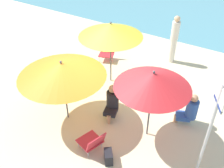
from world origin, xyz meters
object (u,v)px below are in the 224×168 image
object	(u,v)px
umbrella_orange	(62,69)
person_a	(112,101)
beach_chair_a	(92,141)
person_c	(174,39)
person_b	(190,110)
beach_bag	(108,157)
warning_sign	(212,120)
umbrella_yellow	(111,30)
umbrella_red	(153,80)
beach_chair_b	(149,91)
beach_chair_c	(107,51)

from	to	relation	value
umbrella_orange	person_a	bearing A→B (deg)	35.36
beach_chair_a	person_c	xyz separation A→B (m)	(0.06, 4.82, 0.60)
umbrella_orange	person_b	world-z (taller)	umbrella_orange
person_b	beach_bag	xyz separation A→B (m)	(-1.10, -2.14, -0.29)
beach_chair_a	person_c	world-z (taller)	person_c
warning_sign	beach_chair_a	bearing A→B (deg)	171.90
umbrella_yellow	umbrella_red	distance (m)	2.51
umbrella_yellow	person_a	bearing A→B (deg)	-56.64
umbrella_orange	person_a	distance (m)	1.59
umbrella_red	person_b	world-z (taller)	umbrella_red
warning_sign	person_c	bearing A→B (deg)	91.82
beach_chair_b	person_a	distance (m)	1.27
beach_bag	umbrella_orange	bearing A→B (deg)	159.68
umbrella_orange	person_b	distance (m)	3.37
person_b	person_c	xyz separation A→B (m)	(-1.53, 2.76, 0.44)
beach_chair_c	warning_sign	distance (m)	5.31
umbrella_yellow	umbrella_orange	xyz separation A→B (m)	(-0.06, -2.08, -0.22)
person_a	beach_bag	size ratio (longest dim) A/B	3.26
person_a	person_c	distance (m)	3.61
umbrella_yellow	umbrella_orange	size ratio (longest dim) A/B	0.94
beach_chair_c	person_b	bearing A→B (deg)	45.68
person_c	beach_bag	xyz separation A→B (m)	(0.43, -4.90, -0.73)
umbrella_yellow	beach_bag	xyz separation A→B (m)	(1.64, -2.71, -1.61)
beach_chair_c	person_a	size ratio (longest dim) A/B	0.67
person_c	beach_chair_a	bearing A→B (deg)	70.83
person_a	umbrella_yellow	bearing A→B (deg)	-162.26
umbrella_red	beach_chair_c	distance (m)	4.06
person_c	beach_bag	world-z (taller)	person_c
person_b	warning_sign	bearing A→B (deg)	94.18
beach_chair_a	person_a	xyz separation A→B (m)	(-0.24, 1.25, 0.21)
umbrella_orange	beach_bag	bearing A→B (deg)	-20.32
umbrella_orange	beach_bag	xyz separation A→B (m)	(1.70, -0.63, -1.39)
beach_bag	beach_chair_a	bearing A→B (deg)	171.13
beach_chair_c	person_b	world-z (taller)	person_b
umbrella_orange	beach_chair_c	xyz separation A→B (m)	(-0.78, 3.16, -1.21)
umbrella_orange	warning_sign	world-z (taller)	warning_sign
umbrella_orange	beach_chair_a	distance (m)	1.83
beach_chair_a	person_b	world-z (taller)	person_b
umbrella_yellow	beach_chair_c	xyz separation A→B (m)	(-0.84, 1.08, -1.43)
person_b	beach_bag	size ratio (longest dim) A/B	3.07
umbrella_yellow	person_a	xyz separation A→B (m)	(0.92, -1.39, -1.26)
umbrella_orange	person_c	size ratio (longest dim) A/B	1.25
umbrella_red	beach_bag	distance (m)	1.97
person_c	beach_bag	size ratio (longest dim) A/B	5.69
warning_sign	umbrella_orange	bearing A→B (deg)	156.73
beach_chair_a	person_b	bearing A→B (deg)	-110.22
umbrella_red	person_c	bearing A→B (deg)	102.27
umbrella_orange	beach_chair_a	world-z (taller)	umbrella_orange
beach_chair_a	warning_sign	size ratio (longest dim) A/B	0.30
umbrella_orange	beach_chair_b	distance (m)	2.66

